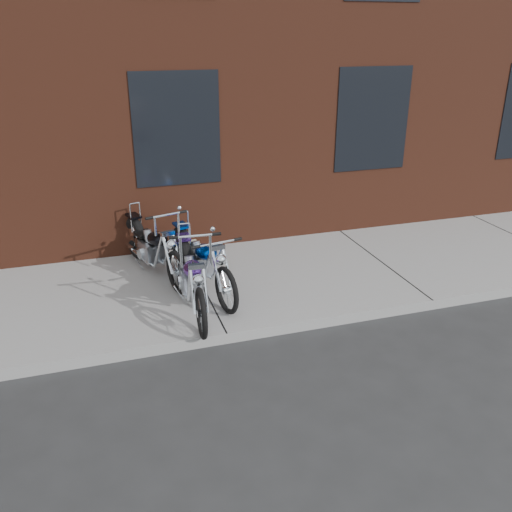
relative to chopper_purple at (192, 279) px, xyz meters
name	(u,v)px	position (x,y,z in m)	size (l,w,h in m)	color
ground	(227,344)	(0.26, -0.87, -0.56)	(120.00, 120.00, 0.00)	#2A2A2B
sidewalk	(202,289)	(0.26, 0.63, -0.48)	(22.00, 3.00, 0.15)	gray
building_brick	(135,14)	(0.26, 7.13, 3.44)	(22.00, 10.00, 8.00)	#5C2A1A
chopper_purple	(192,279)	(0.00, 0.00, 0.00)	(0.55, 2.25, 1.26)	black
chopper_blue	(201,262)	(0.24, 0.51, 0.00)	(0.67, 2.25, 0.99)	black
chopper_third	(153,249)	(-0.35, 1.25, 0.00)	(0.79, 2.18, 1.14)	black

